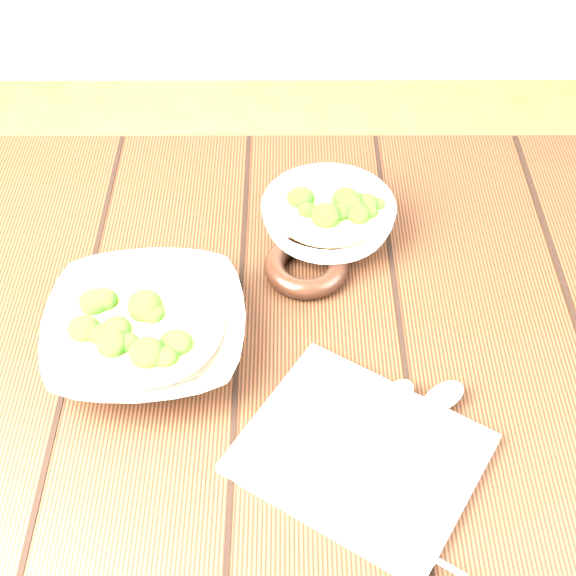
{
  "coord_description": "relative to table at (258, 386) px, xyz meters",
  "views": [
    {
      "loc": [
        0.04,
        -0.64,
        1.51
      ],
      "look_at": [
        0.04,
        0.02,
        0.8
      ],
      "focal_mm": 50.0,
      "sensor_mm": 36.0,
      "label": 1
    }
  ],
  "objects": [
    {
      "name": "trivet",
      "position": [
        0.06,
        0.09,
        0.13
      ],
      "size": [
        0.13,
        0.13,
        0.03
      ],
      "primitive_type": "torus",
      "rotation": [
        0.0,
        0.0,
        0.25
      ],
      "color": "black",
      "rests_on": "table"
    },
    {
      "name": "napkin",
      "position": [
        0.12,
        -0.18,
        0.13
      ],
      "size": [
        0.31,
        0.3,
        0.01
      ],
      "primitive_type": "cube",
      "rotation": [
        0.0,
        0.0,
        -0.57
      ],
      "color": "beige",
      "rests_on": "table"
    },
    {
      "name": "spoon_right",
      "position": [
        0.19,
        -0.14,
        0.14
      ],
      "size": [
        0.17,
        0.14,
        0.01
      ],
      "color": "#AEAC9A",
      "rests_on": "napkin"
    },
    {
      "name": "soup_bowl_back",
      "position": [
        0.1,
        0.17,
        0.15
      ],
      "size": [
        0.21,
        0.21,
        0.06
      ],
      "color": "silver",
      "rests_on": "table"
    },
    {
      "name": "spoon_left",
      "position": [
        0.14,
        -0.15,
        0.14
      ],
      "size": [
        0.14,
        0.17,
        0.01
      ],
      "color": "#AEAC9A",
      "rests_on": "napkin"
    },
    {
      "name": "soup_bowl_front",
      "position": [
        -0.13,
        -0.03,
        0.15
      ],
      "size": [
        0.25,
        0.25,
        0.07
      ],
      "color": "silver",
      "rests_on": "table"
    },
    {
      "name": "table",
      "position": [
        0.0,
        0.0,
        0.0
      ],
      "size": [
        1.2,
        0.8,
        0.75
      ],
      "color": "black",
      "rests_on": "ground"
    }
  ]
}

